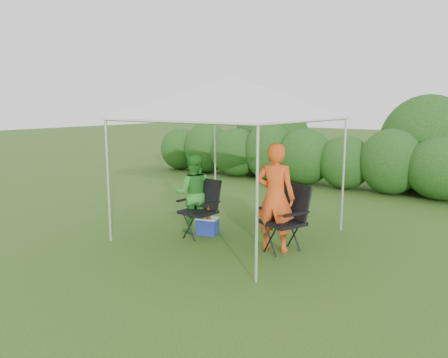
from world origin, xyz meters
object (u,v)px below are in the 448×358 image
Objects in this scene: chair_left at (202,204)px; woman at (193,193)px; chair_right at (288,213)px; canopy at (231,98)px; man at (275,197)px; cooler at (207,226)px.

chair_left is 0.32m from woman.
chair_right is 1.92m from woman.
chair_left is at bearing -153.47° from chair_right.
woman is (-1.91, -0.11, 0.12)m from chair_right.
woman is at bearing -162.81° from canopy.
canopy is 1.91m from man.
chair_left is 2.35× the size of cooler.
canopy is at bearing 160.26° from woman.
cooler is (0.31, 0.02, -0.58)m from woman.
canopy is 2.21m from chair_right.
man is (1.47, 0.08, 0.30)m from chair_left.
canopy reaches higher than woman.
canopy reaches higher than chair_right.
woman is at bearing -156.89° from chair_right.
canopy is 1.95m from chair_left.
chair_right is (1.22, -0.11, -1.84)m from canopy.
woman is at bearing 167.22° from cooler.
man reaches higher than chair_right.
chair_left is at bearing -129.32° from cooler.
canopy is at bearing -23.37° from man.
cooler is at bearing 147.09° from woman.
canopy is 2.84× the size of chair_right.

